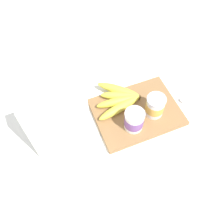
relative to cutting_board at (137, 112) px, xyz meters
The scene contains 7 objects.
ground_plane 0.01m from the cutting_board, ahead, with size 2.40×2.40×0.00m, color white.
cutting_board is the anchor object (origin of this frame).
cereal_box 0.32m from the cutting_board, ahead, with size 0.20×0.06×0.28m, color white.
yogurt_cup_front 0.08m from the cutting_board, 150.65° to the left, with size 0.07×0.07×0.09m.
yogurt_cup_back 0.09m from the cutting_board, 54.49° to the left, with size 0.07×0.07×0.09m.
banana_bunch 0.09m from the cutting_board, 55.67° to the right, with size 0.20×0.19×0.03m.
spoon 0.22m from the cutting_board, 169.68° to the left, with size 0.10×0.11×0.01m.
Camera 1 is at (0.29, 0.46, 0.84)m, focal length 40.48 mm.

